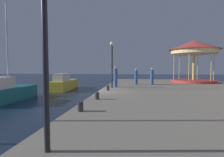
{
  "coord_description": "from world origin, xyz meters",
  "views": [
    {
      "loc": [
        2.65,
        -13.48,
        2.56
      ],
      "look_at": [
        0.6,
        3.26,
        1.55
      ],
      "focal_mm": 27.62,
      "sensor_mm": 36.0,
      "label": 1
    }
  ],
  "objects_px": {
    "carousel": "(194,51)",
    "person_near_carousel": "(116,77)",
    "lamp_post_mid_promenade": "(112,56)",
    "motorboat_yellow": "(65,83)",
    "bollard_center": "(108,88)",
    "person_by_the_water": "(136,77)",
    "lamp_post_near_edge": "(44,1)",
    "bollard_north": "(97,96)",
    "person_far_corner": "(152,77)",
    "bollard_south": "(80,106)",
    "sailboat_teal": "(4,92)"
  },
  "relations": [
    {
      "from": "lamp_post_near_edge",
      "to": "lamp_post_mid_promenade",
      "type": "xyz_separation_m",
      "value": [
        -0.04,
        11.58,
        -0.3
      ]
    },
    {
      "from": "motorboat_yellow",
      "to": "person_near_carousel",
      "type": "bearing_deg",
      "value": -30.08
    },
    {
      "from": "bollard_north",
      "to": "lamp_post_mid_promenade",
      "type": "bearing_deg",
      "value": 88.01
    },
    {
      "from": "carousel",
      "to": "person_near_carousel",
      "type": "xyz_separation_m",
      "value": [
        -9.1,
        -6.79,
        -2.95
      ]
    },
    {
      "from": "lamp_post_mid_promenade",
      "to": "person_far_corner",
      "type": "distance_m",
      "value": 5.62
    },
    {
      "from": "bollard_center",
      "to": "carousel",
      "type": "bearing_deg",
      "value": 44.1
    },
    {
      "from": "bollard_center",
      "to": "person_by_the_water",
      "type": "height_order",
      "value": "person_by_the_water"
    },
    {
      "from": "motorboat_yellow",
      "to": "bollard_center",
      "type": "xyz_separation_m",
      "value": [
        6.11,
        -6.15,
        0.26
      ]
    },
    {
      "from": "motorboat_yellow",
      "to": "person_near_carousel",
      "type": "distance_m",
      "value": 7.56
    },
    {
      "from": "bollard_center",
      "to": "person_by_the_water",
      "type": "xyz_separation_m",
      "value": [
        2.3,
        5.34,
        0.61
      ]
    },
    {
      "from": "lamp_post_near_edge",
      "to": "person_by_the_water",
      "type": "distance_m",
      "value": 15.72
    },
    {
      "from": "person_near_carousel",
      "to": "bollard_center",
      "type": "bearing_deg",
      "value": -98.9
    },
    {
      "from": "bollard_north",
      "to": "person_near_carousel",
      "type": "distance_m",
      "value": 6.38
    },
    {
      "from": "bollard_north",
      "to": "bollard_center",
      "type": "distance_m",
      "value": 3.93
    },
    {
      "from": "lamp_post_mid_promenade",
      "to": "person_by_the_water",
      "type": "relative_size",
      "value": 2.36
    },
    {
      "from": "lamp_post_near_edge",
      "to": "lamp_post_mid_promenade",
      "type": "distance_m",
      "value": 11.59
    },
    {
      "from": "bollard_north",
      "to": "person_near_carousel",
      "type": "xyz_separation_m",
      "value": [
        0.42,
        6.33,
        0.7
      ]
    },
    {
      "from": "carousel",
      "to": "bollard_north",
      "type": "height_order",
      "value": "carousel"
    },
    {
      "from": "bollard_south",
      "to": "person_near_carousel",
      "type": "relative_size",
      "value": 0.21
    },
    {
      "from": "motorboat_yellow",
      "to": "person_near_carousel",
      "type": "relative_size",
      "value": 3.01
    },
    {
      "from": "carousel",
      "to": "bollard_center",
      "type": "height_order",
      "value": "carousel"
    },
    {
      "from": "carousel",
      "to": "person_near_carousel",
      "type": "relative_size",
      "value": 3.16
    },
    {
      "from": "sailboat_teal",
      "to": "person_far_corner",
      "type": "height_order",
      "value": "sailboat_teal"
    },
    {
      "from": "lamp_post_mid_promenade",
      "to": "person_by_the_water",
      "type": "xyz_separation_m",
      "value": [
        2.16,
        3.83,
        -1.99
      ]
    },
    {
      "from": "bollard_south",
      "to": "lamp_post_near_edge",
      "type": "bearing_deg",
      "value": -84.24
    },
    {
      "from": "carousel",
      "to": "person_near_carousel",
      "type": "height_order",
      "value": "carousel"
    },
    {
      "from": "lamp_post_mid_promenade",
      "to": "person_by_the_water",
      "type": "distance_m",
      "value": 4.82
    },
    {
      "from": "person_by_the_water",
      "to": "person_near_carousel",
      "type": "bearing_deg",
      "value": -123.2
    },
    {
      "from": "sailboat_teal",
      "to": "carousel",
      "type": "xyz_separation_m",
      "value": [
        17.4,
        10.46,
        3.92
      ]
    },
    {
      "from": "bollard_south",
      "to": "person_near_carousel",
      "type": "xyz_separation_m",
      "value": [
        0.53,
        9.08,
        0.7
      ]
    },
    {
      "from": "lamp_post_mid_promenade",
      "to": "person_far_corner",
      "type": "xyz_separation_m",
      "value": [
        3.81,
        3.63,
        -1.96
      ]
    },
    {
      "from": "lamp_post_near_edge",
      "to": "lamp_post_mid_promenade",
      "type": "relative_size",
      "value": 1.13
    },
    {
      "from": "carousel",
      "to": "bollard_south",
      "type": "relative_size",
      "value": 15.16
    },
    {
      "from": "carousel",
      "to": "lamp_post_mid_promenade",
      "type": "xyz_separation_m",
      "value": [
        -9.33,
        -7.67,
        -1.06
      ]
    },
    {
      "from": "lamp_post_mid_promenade",
      "to": "bollard_north",
      "type": "distance_m",
      "value": 6.04
    },
    {
      "from": "sailboat_teal",
      "to": "lamp_post_mid_promenade",
      "type": "height_order",
      "value": "sailboat_teal"
    },
    {
      "from": "person_near_carousel",
      "to": "lamp_post_mid_promenade",
      "type": "bearing_deg",
      "value": -104.6
    },
    {
      "from": "carousel",
      "to": "person_by_the_water",
      "type": "xyz_separation_m",
      "value": [
        -7.17,
        -3.84,
        -3.05
      ]
    },
    {
      "from": "motorboat_yellow",
      "to": "carousel",
      "type": "relative_size",
      "value": 0.95
    },
    {
      "from": "sailboat_teal",
      "to": "bollard_center",
      "type": "xyz_separation_m",
      "value": [
        7.93,
        1.28,
        0.27
      ]
    },
    {
      "from": "motorboat_yellow",
      "to": "bollard_center",
      "type": "relative_size",
      "value": 14.42
    },
    {
      "from": "carousel",
      "to": "person_far_corner",
      "type": "bearing_deg",
      "value": -143.81
    },
    {
      "from": "motorboat_yellow",
      "to": "lamp_post_near_edge",
      "type": "xyz_separation_m",
      "value": [
        6.3,
        -16.22,
        3.16
      ]
    },
    {
      "from": "person_far_corner",
      "to": "person_by_the_water",
      "type": "distance_m",
      "value": 1.67
    },
    {
      "from": "lamp_post_mid_promenade",
      "to": "bollard_center",
      "type": "xyz_separation_m",
      "value": [
        -0.15,
        -1.51,
        -2.6
      ]
    },
    {
      "from": "bollard_center",
      "to": "lamp_post_mid_promenade",
      "type": "bearing_deg",
      "value": 84.51
    },
    {
      "from": "sailboat_teal",
      "to": "lamp_post_mid_promenade",
      "type": "xyz_separation_m",
      "value": [
        8.08,
        2.8,
        2.86
      ]
    },
    {
      "from": "lamp_post_near_edge",
      "to": "person_near_carousel",
      "type": "xyz_separation_m",
      "value": [
        0.19,
        12.47,
        -2.2
      ]
    },
    {
      "from": "lamp_post_mid_promenade",
      "to": "person_near_carousel",
      "type": "bearing_deg",
      "value": 75.4
    },
    {
      "from": "sailboat_teal",
      "to": "person_near_carousel",
      "type": "height_order",
      "value": "sailboat_teal"
    }
  ]
}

